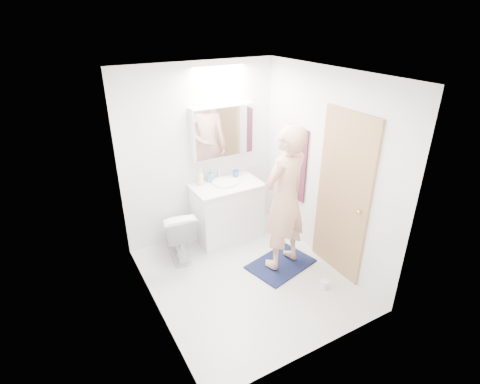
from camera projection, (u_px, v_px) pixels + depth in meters
floor at (246, 278)px, 4.55m from camera, size 2.50×2.50×0.00m
ceiling at (248, 74)px, 3.50m from camera, size 2.50×2.50×0.00m
wall_back at (200, 154)px, 5.00m from camera, size 2.50×0.00×2.50m
wall_front at (324, 247)px, 3.04m from camera, size 2.50×0.00×2.50m
wall_left at (148, 214)px, 3.54m from camera, size 0.00×2.50×2.50m
wall_right at (326, 170)px, 4.51m from camera, size 0.00×2.50×2.50m
vanity_cabinet at (227, 212)px, 5.24m from camera, size 0.90×0.55×0.78m
countertop at (226, 185)px, 5.06m from camera, size 0.95×0.58×0.04m
sink_basin at (225, 182)px, 5.07m from camera, size 0.36×0.36×0.03m
faucet at (219, 173)px, 5.19m from camera, size 0.02×0.02×0.16m
medicine_cabinet at (222, 131)px, 4.94m from camera, size 0.88×0.14×0.70m
mirror_panel at (225, 132)px, 4.88m from camera, size 0.84×0.01×0.66m
toilet at (177, 232)px, 4.82m from camera, size 0.48×0.74×0.71m
bath_rug at (281, 264)px, 4.78m from camera, size 0.91×0.72×0.02m
person at (285, 199)px, 4.37m from camera, size 0.74×0.57×1.80m
door at (343, 197)px, 4.31m from camera, size 0.04×0.80×2.00m
door_knob at (359, 212)px, 4.08m from camera, size 0.06×0.06×0.06m
towel at (296, 164)px, 4.97m from camera, size 0.02×0.42×1.00m
towel_hook at (298, 126)px, 4.74m from camera, size 0.07×0.02×0.02m
soap_bottle_a at (201, 177)px, 4.99m from camera, size 0.10×0.10×0.22m
soap_bottle_b at (211, 175)px, 5.09m from camera, size 0.12×0.12×0.18m
toothbrush_cup at (236, 174)px, 5.26m from camera, size 0.12×0.12×0.09m
toilet_paper_roll at (324, 284)px, 4.37m from camera, size 0.11×0.11×0.10m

